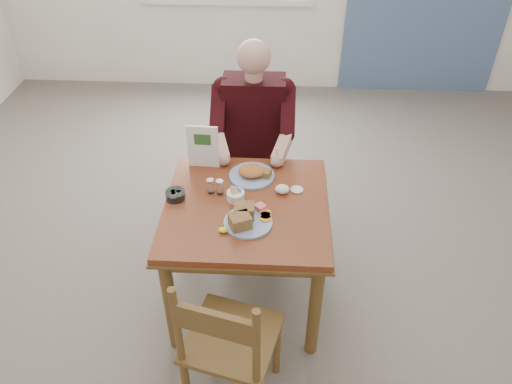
# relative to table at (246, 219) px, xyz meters

# --- Properties ---
(floor) EXTENTS (6.00, 6.00, 0.00)m
(floor) POSITION_rel_table_xyz_m (0.00, 0.00, -0.64)
(floor) COLOR #635B50
(floor) RESTS_ON ground
(lemon_wedge) EXTENTS (0.06, 0.04, 0.03)m
(lemon_wedge) POSITION_rel_table_xyz_m (-0.10, -0.23, 0.13)
(lemon_wedge) COLOR #FFF935
(lemon_wedge) RESTS_ON table
(napkin) EXTENTS (0.10, 0.09, 0.05)m
(napkin) POSITION_rel_table_xyz_m (0.20, 0.11, 0.14)
(napkin) COLOR white
(napkin) RESTS_ON table
(metal_dish) EXTENTS (0.08, 0.08, 0.01)m
(metal_dish) POSITION_rel_table_xyz_m (0.28, 0.14, 0.12)
(metal_dish) COLOR silver
(metal_dish) RESTS_ON table
(table) EXTENTS (0.92, 0.92, 0.75)m
(table) POSITION_rel_table_xyz_m (0.00, 0.00, 0.00)
(table) COLOR maroon
(table) RESTS_ON ground
(chair_far) EXTENTS (0.42, 0.42, 0.95)m
(chair_far) POSITION_rel_table_xyz_m (0.00, 0.80, -0.16)
(chair_far) COLOR brown
(chair_far) RESTS_ON ground
(chair_near) EXTENTS (0.51, 0.51, 0.95)m
(chair_near) POSITION_rel_table_xyz_m (-0.04, -0.71, -0.16)
(chair_near) COLOR brown
(chair_near) RESTS_ON ground
(diner) EXTENTS (0.53, 0.56, 1.39)m
(diner) POSITION_rel_table_xyz_m (0.00, 0.71, 0.17)
(diner) COLOR tan
(diner) RESTS_ON chair_far
(near_plate) EXTENTS (0.32, 0.32, 0.09)m
(near_plate) POSITION_rel_table_xyz_m (0.01, -0.15, 0.14)
(near_plate) COLOR white
(near_plate) RESTS_ON table
(far_plate) EXTENTS (0.34, 0.34, 0.07)m
(far_plate) POSITION_rel_table_xyz_m (0.02, 0.25, 0.14)
(far_plate) COLOR white
(far_plate) RESTS_ON table
(caddy) EXTENTS (0.12, 0.12, 0.07)m
(caddy) POSITION_rel_table_xyz_m (-0.06, 0.04, 0.14)
(caddy) COLOR white
(caddy) RESTS_ON table
(shakers) EXTENTS (0.10, 0.05, 0.09)m
(shakers) POSITION_rel_table_xyz_m (-0.18, 0.09, 0.16)
(shakers) COLOR white
(shakers) RESTS_ON table
(creamer) EXTENTS (0.14, 0.14, 0.05)m
(creamer) POSITION_rel_table_xyz_m (-0.40, 0.03, 0.14)
(creamer) COLOR white
(creamer) RESTS_ON table
(menu) EXTENTS (0.19, 0.03, 0.28)m
(menu) POSITION_rel_table_xyz_m (-0.28, 0.35, 0.25)
(menu) COLOR white
(menu) RESTS_ON table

